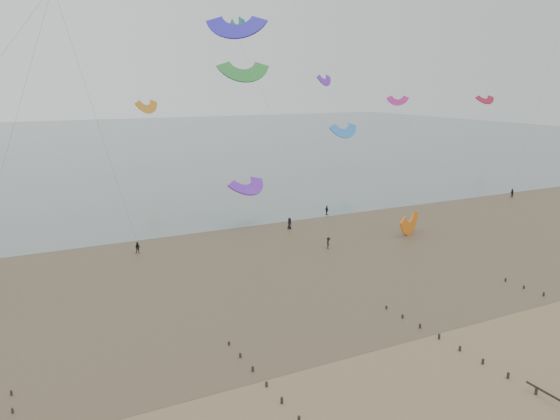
{
  "coord_description": "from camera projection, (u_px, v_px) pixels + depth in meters",
  "views": [
    {
      "loc": [
        -30.82,
        -30.93,
        23.42
      ],
      "look_at": [
        -0.51,
        28.0,
        8.0
      ],
      "focal_mm": 35.0,
      "sensor_mm": 36.0,
      "label": 1
    }
  ],
  "objects": [
    {
      "name": "kites_airborne",
      "position": [
        42.0,
        92.0,
        106.81
      ],
      "size": [
        266.76,
        115.18,
        40.41
      ],
      "color": "#2E26C9",
      "rests_on": "ground"
    },
    {
      "name": "sea_and_shore",
      "position": [
        235.0,
        261.0,
        73.81
      ],
      "size": [
        500.0,
        665.0,
        0.03
      ],
      "color": "#475654",
      "rests_on": "ground"
    },
    {
      "name": "grounded_kite",
      "position": [
        410.0,
        234.0,
        87.01
      ],
      "size": [
        7.94,
        7.42,
        3.48
      ],
      "primitive_type": null,
      "rotation": [
        1.54,
        0.0,
        0.52
      ],
      "color": "orange",
      "rests_on": "ground"
    },
    {
      "name": "ground",
      "position": [
        438.0,
        369.0,
        45.83
      ],
      "size": [
        500.0,
        500.0,
        0.0
      ],
      "primitive_type": "plane",
      "color": "brown",
      "rests_on": "ground"
    },
    {
      "name": "kitesurfers",
      "position": [
        321.0,
        222.0,
        90.64
      ],
      "size": [
        113.92,
        21.69,
        1.88
      ],
      "color": "black",
      "rests_on": "ground"
    }
  ]
}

